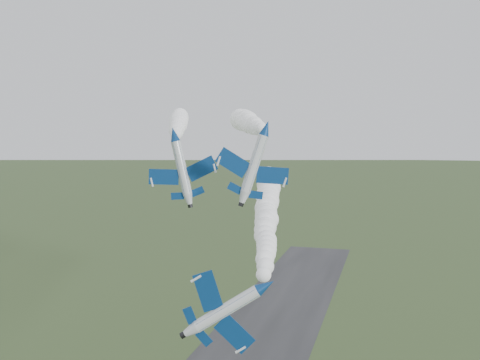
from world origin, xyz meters
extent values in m
cylinder|color=silver|center=(14.83, -0.07, 29.59)|extent=(3.85, 7.90, 1.88)
cone|color=navy|center=(16.12, -4.74, 29.59)|extent=(2.35, 2.44, 1.88)
cone|color=silver|center=(13.59, 4.42, 29.59)|extent=(2.25, 2.09, 1.88)
cylinder|color=black|center=(13.35, 5.30, 29.59)|extent=(1.07, 0.78, 0.95)
ellipsoid|color=black|center=(15.78, -1.86, 29.85)|extent=(1.91, 2.87, 1.26)
cube|color=navy|center=(13.15, 0.22, 31.85)|extent=(2.80, 2.72, 3.65)
cube|color=navy|center=(15.90, 0.98, 27.18)|extent=(2.80, 2.72, 3.65)
cube|color=navy|center=(13.08, 3.42, 30.83)|extent=(1.26, 1.24, 1.61)
cube|color=navy|center=(14.54, 3.83, 28.34)|extent=(1.26, 1.24, 1.61)
cube|color=navy|center=(14.84, 3.68, 30.20)|extent=(2.10, 1.88, 1.14)
cylinder|color=silver|center=(-4.19, 20.22, 45.79)|extent=(4.42, 8.27, 1.73)
cone|color=navy|center=(-2.42, 15.38, 45.79)|extent=(2.36, 2.60, 1.73)
cone|color=silver|center=(-5.88, 24.88, 45.79)|extent=(2.23, 2.24, 1.73)
cylinder|color=black|center=(-6.22, 25.80, 45.79)|extent=(1.03, 0.85, 0.88)
ellipsoid|color=black|center=(-3.58, 18.21, 46.33)|extent=(2.04, 3.03, 1.16)
cube|color=navy|center=(-7.10, 19.99, 45.03)|extent=(4.93, 3.70, 1.08)
cube|color=navy|center=(-1.75, 21.94, 46.27)|extent=(4.93, 3.70, 1.08)
cube|color=navy|center=(-7.01, 23.54, 45.46)|extent=(2.17, 1.66, 0.51)
cube|color=navy|center=(-4.16, 24.58, 46.12)|extent=(2.17, 1.66, 0.51)
cube|color=navy|center=(-5.76, 23.75, 47.03)|extent=(1.06, 1.66, 2.12)
cylinder|color=silver|center=(9.94, 20.58, 46.66)|extent=(4.95, 8.59, 1.91)
cone|color=navy|center=(11.95, 15.61, 46.66)|extent=(2.61, 2.78, 1.91)
cone|color=silver|center=(8.02, 25.37, 46.66)|extent=(2.45, 2.40, 1.91)
cylinder|color=black|center=(7.64, 26.30, 46.66)|extent=(1.13, 0.92, 0.97)
ellipsoid|color=black|center=(10.92, 18.62, 47.20)|extent=(2.27, 3.18, 1.28)
cube|color=navy|center=(6.92, 20.24, 47.46)|extent=(5.05, 3.92, 1.58)
cube|color=navy|center=(12.27, 22.39, 45.57)|extent=(5.05, 3.92, 1.58)
cube|color=navy|center=(6.93, 23.95, 47.16)|extent=(2.23, 1.76, 0.73)
cube|color=navy|center=(9.78, 25.10, 46.15)|extent=(2.23, 1.76, 0.73)
cube|color=navy|center=(8.83, 24.45, 47.91)|extent=(1.35, 1.80, 2.15)
camera|label=1|loc=(27.58, -54.61, 45.62)|focal=40.00mm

